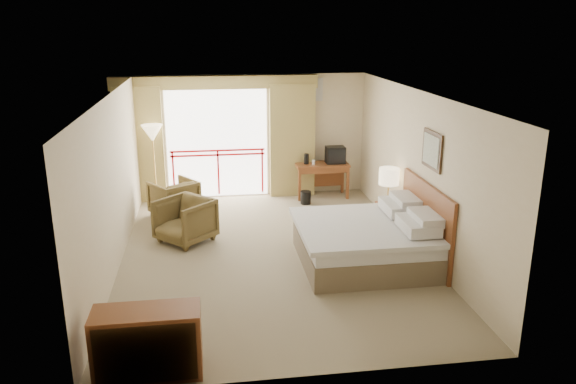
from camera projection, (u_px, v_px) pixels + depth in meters
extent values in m
plane|color=#847758|center=(272.00, 253.00, 9.56)|extent=(7.00, 7.00, 0.00)
plane|color=white|center=(271.00, 94.00, 8.78)|extent=(7.00, 7.00, 0.00)
plane|color=beige|center=(253.00, 136.00, 12.48)|extent=(5.00, 0.00, 5.00)
plane|color=beige|center=(310.00, 265.00, 5.86)|extent=(5.00, 0.00, 5.00)
plane|color=beige|center=(114.00, 183.00, 8.82)|extent=(0.00, 7.00, 7.00)
plane|color=beige|center=(418.00, 171.00, 9.51)|extent=(0.00, 7.00, 7.00)
plane|color=white|center=(217.00, 144.00, 12.40)|extent=(2.40, 0.00, 2.40)
cube|color=red|center=(218.00, 155.00, 12.45)|extent=(2.09, 0.03, 0.04)
cube|color=red|center=(218.00, 151.00, 12.42)|extent=(2.09, 0.03, 0.04)
cube|color=red|center=(173.00, 174.00, 12.43)|extent=(0.04, 0.03, 1.00)
cube|color=red|center=(218.00, 172.00, 12.57)|extent=(0.04, 0.03, 1.00)
cube|color=red|center=(262.00, 171.00, 12.70)|extent=(0.04, 0.03, 1.00)
cube|color=olive|center=(140.00, 145.00, 12.03)|extent=(1.00, 0.26, 2.50)
cube|color=olive|center=(292.00, 140.00, 12.49)|extent=(1.00, 0.26, 2.50)
cube|color=olive|center=(215.00, 82.00, 11.91)|extent=(4.40, 0.22, 0.28)
cube|color=silver|center=(311.00, 90.00, 12.34)|extent=(0.50, 0.04, 0.50)
cube|color=brown|center=(365.00, 251.00, 9.14)|extent=(2.05, 2.00, 0.40)
cube|color=silver|center=(365.00, 234.00, 9.05)|extent=(2.01, 1.96, 0.22)
cube|color=silver|center=(363.00, 227.00, 9.00)|extent=(2.09, 2.06, 0.08)
cube|color=silver|center=(418.00, 225.00, 8.64)|extent=(0.50, 0.75, 0.18)
cube|color=silver|center=(399.00, 207.00, 9.49)|extent=(0.50, 0.75, 0.18)
cube|color=silver|center=(427.00, 217.00, 8.62)|extent=(0.40, 0.70, 0.14)
cube|color=silver|center=(407.00, 200.00, 9.47)|extent=(0.40, 0.70, 0.14)
cube|color=brown|center=(426.00, 222.00, 9.14)|extent=(0.06, 2.10, 1.30)
cube|color=black|center=(432.00, 150.00, 8.80)|extent=(0.03, 0.72, 0.60)
cube|color=silver|center=(431.00, 150.00, 8.79)|extent=(0.01, 0.60, 0.48)
cube|color=brown|center=(388.00, 218.00, 10.50)|extent=(0.39, 0.46, 0.53)
cylinder|color=tan|center=(388.00, 201.00, 10.46)|extent=(0.15, 0.15, 0.04)
cylinder|color=tan|center=(388.00, 191.00, 10.40)|extent=(0.03, 0.03, 0.39)
cylinder|color=#FFE5B2|center=(389.00, 176.00, 10.32)|extent=(0.37, 0.37, 0.31)
cube|color=black|center=(388.00, 205.00, 10.26)|extent=(0.21, 0.18, 0.08)
cube|color=brown|center=(322.00, 164.00, 12.46)|extent=(1.18, 0.57, 0.05)
cube|color=brown|center=(300.00, 185.00, 12.26)|extent=(0.06, 0.06, 0.73)
cube|color=brown|center=(348.00, 183.00, 12.41)|extent=(0.06, 0.06, 0.73)
cube|color=brown|center=(296.00, 179.00, 12.73)|extent=(0.06, 0.06, 0.73)
cube|color=brown|center=(342.00, 177.00, 12.88)|extent=(0.06, 0.06, 0.73)
cube|color=brown|center=(319.00, 175.00, 12.78)|extent=(1.08, 0.03, 0.54)
cube|color=brown|center=(324.00, 171.00, 12.24)|extent=(1.08, 0.03, 0.12)
cube|color=black|center=(335.00, 155.00, 12.44)|extent=(0.41, 0.32, 0.38)
cube|color=black|center=(337.00, 157.00, 12.29)|extent=(0.38, 0.02, 0.30)
cylinder|color=black|center=(306.00, 159.00, 12.37)|extent=(0.11, 0.11, 0.24)
cylinder|color=white|center=(313.00, 162.00, 12.36)|extent=(0.08, 0.08, 0.10)
cylinder|color=black|center=(306.00, 198.00, 12.12)|extent=(0.24, 0.24, 0.28)
imported|color=#4E3E1E|center=(175.00, 216.00, 11.42)|extent=(1.12, 1.13, 0.75)
imported|color=#4E3E1E|center=(186.00, 241.00, 10.09)|extent=(1.22, 1.22, 0.79)
cylinder|color=black|center=(167.00, 205.00, 10.39)|extent=(0.49, 0.49, 0.04)
cylinder|color=black|center=(168.00, 218.00, 10.46)|extent=(0.06, 0.06, 0.49)
cylinder|color=black|center=(169.00, 231.00, 10.53)|extent=(0.35, 0.35, 0.03)
imported|color=white|center=(167.00, 204.00, 10.38)|extent=(0.28, 0.30, 0.02)
cylinder|color=tan|center=(157.00, 204.00, 12.11)|extent=(0.28, 0.28, 0.03)
cylinder|color=tan|center=(155.00, 171.00, 11.90)|extent=(0.03, 0.03, 1.51)
cone|color=#FFE5B2|center=(152.00, 133.00, 11.67)|extent=(0.44, 0.44, 0.35)
cube|color=brown|center=(148.00, 342.00, 6.18)|extent=(1.17, 0.49, 0.78)
cube|color=black|center=(146.00, 355.00, 5.95)|extent=(1.08, 0.02, 0.69)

